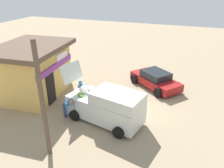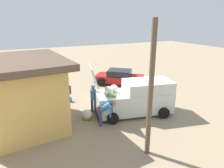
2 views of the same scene
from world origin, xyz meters
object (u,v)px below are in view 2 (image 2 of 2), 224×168
(customer_bending, at_px, (106,110))
(parked_sedan, at_px, (119,77))
(delivery_van, at_px, (136,98))
(paint_bucket, at_px, (70,99))
(vendor_standing, at_px, (93,97))
(unloaded_banana_pile, at_px, (87,115))
(storefront_bar, at_px, (23,92))

(customer_bending, bearing_deg, parked_sedan, -33.16)
(delivery_van, xyz_separation_m, parked_sedan, (5.36, -1.70, -0.38))
(customer_bending, height_order, paint_bucket, customer_bending)
(parked_sedan, height_order, paint_bucket, parked_sedan)
(parked_sedan, height_order, vendor_standing, vendor_standing)
(vendor_standing, xyz_separation_m, unloaded_banana_pile, (-0.53, 0.59, -0.75))
(vendor_standing, relative_size, paint_bucket, 5.59)
(vendor_standing, relative_size, unloaded_banana_pile, 2.05)
(parked_sedan, distance_m, unloaded_banana_pile, 6.54)
(parked_sedan, distance_m, vendor_standing, 5.75)
(customer_bending, xyz_separation_m, paint_bucket, (3.87, 0.94, -0.71))
(parked_sedan, xyz_separation_m, unloaded_banana_pile, (-4.76, 4.48, -0.36))
(paint_bucket, bearing_deg, vendor_standing, -158.43)
(customer_bending, bearing_deg, delivery_van, -76.68)
(parked_sedan, bearing_deg, vendor_standing, 137.39)
(customer_bending, xyz_separation_m, unloaded_banana_pile, (1.10, 0.65, -0.64))
(storefront_bar, xyz_separation_m, parked_sedan, (4.03, -7.51, -1.21))
(customer_bending, bearing_deg, unloaded_banana_pile, 30.38)
(paint_bucket, bearing_deg, unloaded_banana_pile, -173.94)
(unloaded_banana_pile, bearing_deg, paint_bucket, 6.06)
(delivery_van, distance_m, customer_bending, 2.19)
(storefront_bar, xyz_separation_m, paint_bucket, (2.04, -2.74, -1.64))
(delivery_van, relative_size, vendor_standing, 2.87)
(customer_bending, bearing_deg, storefront_bar, 63.55)
(delivery_van, bearing_deg, parked_sedan, -17.63)
(storefront_bar, height_order, unloaded_banana_pile, storefront_bar)
(vendor_standing, xyz_separation_m, customer_bending, (-1.64, -0.06, -0.10))
(storefront_bar, distance_m, parked_sedan, 8.61)
(delivery_van, height_order, parked_sedan, delivery_van)
(customer_bending, bearing_deg, paint_bucket, 13.66)
(delivery_van, relative_size, unloaded_banana_pile, 5.89)
(storefront_bar, bearing_deg, parked_sedan, -61.79)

